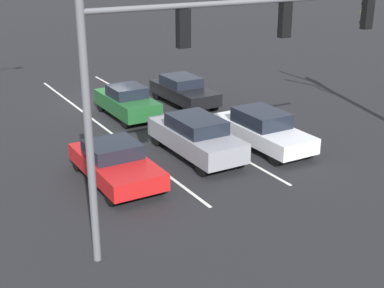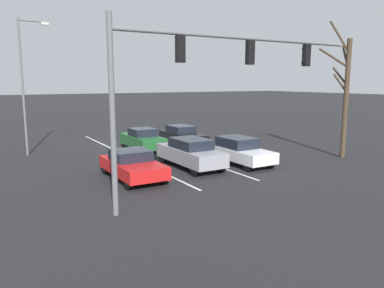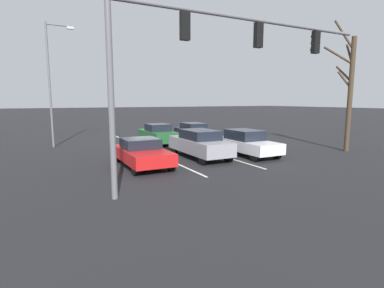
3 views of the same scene
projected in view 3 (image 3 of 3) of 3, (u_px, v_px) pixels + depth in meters
ground_plane at (147, 140)px, 24.46m from camera, size 240.00×240.00×0.00m
lane_stripe_left_divider at (182, 144)px, 22.28m from camera, size 0.12×18.61×0.01m
lane_stripe_center_divider at (140, 147)px, 20.82m from camera, size 0.12×18.61×0.01m
car_white_leftlane_front at (245, 142)px, 17.74m from camera, size 1.76×4.76×1.49m
car_red_rightlane_front at (142, 152)px, 14.69m from camera, size 1.92×4.32×1.37m
car_gray_midlane_front at (199, 143)px, 16.84m from camera, size 1.78×4.74×1.59m
car_black_leftlane_second at (195, 132)px, 23.98m from camera, size 1.75×4.44×1.43m
car_darkgreen_midlane_second at (158, 134)px, 21.98m from camera, size 1.72×4.13×1.52m
traffic_signal_gantry at (211, 49)px, 10.84m from camera, size 11.29×0.37×6.83m
street_lamp_right_shoulder at (52, 77)px, 20.28m from camera, size 1.80×0.24×8.37m
bare_tree_near at (349, 87)px, 18.71m from camera, size 2.07×1.87×8.16m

